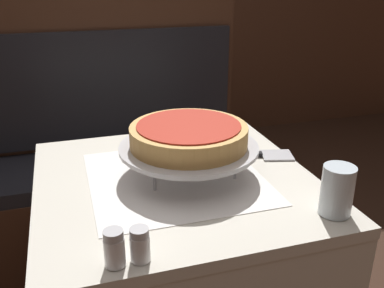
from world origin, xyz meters
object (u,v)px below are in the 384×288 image
at_px(dining_table_front, 176,213).
at_px(condiment_caddy, 112,52).
at_px(pizza_server, 250,155).
at_px(booth_bench, 101,180).
at_px(deep_dish_pizza, 189,135).
at_px(water_glass_near, 337,190).
at_px(dining_table_rear, 122,79).
at_px(pepper_shaker, 140,245).
at_px(pizza_pan_stand, 189,148).
at_px(salt_shaker, 114,248).

distance_m(dining_table_front, condiment_caddy, 1.77).
bearing_deg(dining_table_front, pizza_server, 15.67).
xyz_separation_m(booth_bench, deep_dish_pizza, (0.19, -0.77, 0.49)).
distance_m(booth_bench, water_glass_near, 1.24).
bearing_deg(water_glass_near, dining_table_rear, 96.01).
xyz_separation_m(dining_table_front, pepper_shaker, (-0.16, -0.33, 0.15)).
bearing_deg(pizza_pan_stand, salt_shaker, -126.53).
xyz_separation_m(pizza_pan_stand, condiment_caddy, (0.01, 1.75, -0.04)).
distance_m(dining_table_front, water_glass_near, 0.46).
height_order(dining_table_front, pizza_pan_stand, pizza_pan_stand).
bearing_deg(condiment_caddy, pepper_shaker, -95.88).
bearing_deg(pepper_shaker, dining_table_front, 64.12).
distance_m(dining_table_rear, salt_shaker, 2.03).
height_order(pizza_pan_stand, salt_shaker, pizza_pan_stand).
relative_size(deep_dish_pizza, salt_shaker, 4.17).
bearing_deg(pizza_server, dining_table_front, -164.33).
xyz_separation_m(dining_table_rear, pizza_server, (0.15, -1.60, 0.12)).
bearing_deg(pizza_pan_stand, dining_table_rear, 87.97).
bearing_deg(deep_dish_pizza, condiment_caddy, 89.54).
height_order(salt_shaker, pepper_shaker, salt_shaker).
relative_size(deep_dish_pizza, pepper_shaker, 4.46).
distance_m(pizza_pan_stand, water_glass_near, 0.40).
relative_size(pizza_server, pepper_shaker, 3.93).
relative_size(pizza_pan_stand, condiment_caddy, 2.32).
xyz_separation_m(dining_table_rear, pizza_pan_stand, (-0.06, -1.67, 0.19)).
relative_size(water_glass_near, pepper_shaker, 1.67).
bearing_deg(deep_dish_pizza, dining_table_front, -167.66).
xyz_separation_m(booth_bench, pizza_pan_stand, (0.19, -0.77, 0.45)).
xyz_separation_m(dining_table_front, condiment_caddy, (0.06, 1.76, 0.15)).
xyz_separation_m(water_glass_near, pepper_shaker, (-0.47, -0.04, -0.02)).
bearing_deg(pizza_pan_stand, pepper_shaker, -120.76).
height_order(deep_dish_pizza, pizza_server, deep_dish_pizza).
distance_m(dining_table_front, salt_shaker, 0.42).
bearing_deg(dining_table_rear, pizza_server, -84.50).
height_order(dining_table_front, pizza_server, pizza_server).
bearing_deg(water_glass_near, pizza_pan_stand, 131.67).
distance_m(deep_dish_pizza, pepper_shaker, 0.40).
bearing_deg(condiment_caddy, salt_shaker, -97.21).
bearing_deg(pizza_pan_stand, dining_table_front, -167.66).
distance_m(salt_shaker, condiment_caddy, 2.11).
relative_size(booth_bench, salt_shaker, 17.91).
height_order(pizza_server, water_glass_near, water_glass_near).
bearing_deg(pizza_pan_stand, booth_bench, 104.06).
bearing_deg(pepper_shaker, salt_shaker, 180.00).
relative_size(dining_table_front, deep_dish_pizza, 2.35).
xyz_separation_m(pizza_server, water_glass_near, (0.05, -0.36, 0.06)).
height_order(dining_table_rear, salt_shaker, salt_shaker).
relative_size(dining_table_rear, pizza_server, 2.66).
bearing_deg(dining_table_front, water_glass_near, -43.30).
distance_m(dining_table_rear, pizza_server, 1.62).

